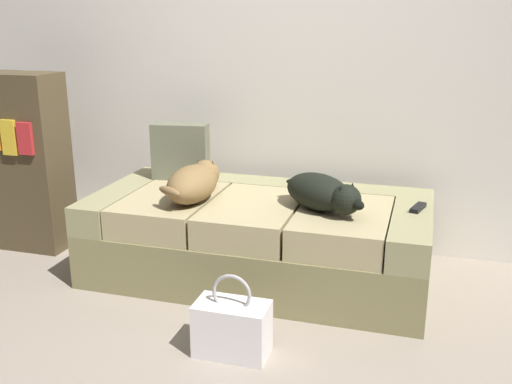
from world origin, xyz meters
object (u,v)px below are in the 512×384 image
tv_remote (418,208)px  handbag (232,328)px  dog_tan (195,182)px  bookshelf (21,161)px  throw_pillow (180,152)px  couch (259,238)px  dog_dark (323,193)px

tv_remote → handbag: tv_remote is taller
dog_tan → bookshelf: bookshelf is taller
dog_tan → throw_pillow: (-0.24, 0.37, 0.07)m
bookshelf → couch: bearing=-1.3°
dog_tan → tv_remote: size_ratio=3.80×
dog_dark → bookshelf: bearing=175.8°
tv_remote → throw_pillow: size_ratio=0.44×
couch → throw_pillow: throw_pillow is taller
tv_remote → bookshelf: 2.41m
dog_dark → handbag: size_ratio=1.32×
bookshelf → throw_pillow: bearing=12.6°
throw_pillow → handbag: (0.69, -1.07, -0.51)m
couch → dog_tan: (-0.33, -0.12, 0.33)m
couch → dog_dark: 0.51m
bookshelf → dog_tan: bearing=-7.2°
dog_tan → throw_pillow: 0.45m
dog_dark → handbag: dog_dark is taller
couch → dog_dark: bearing=-16.0°
dog_tan → bookshelf: 1.24m
dog_dark → bookshelf: 1.94m
dog_dark → bookshelf: size_ratio=0.45×
dog_dark → throw_pillow: 1.02m
handbag → throw_pillow: bearing=122.9°
throw_pillow → tv_remote: bearing=-8.5°
throw_pillow → bookshelf: (-0.98, -0.22, -0.08)m
throw_pillow → bookshelf: bearing=-167.4°
dog_tan → bookshelf: (-1.23, 0.15, -0.01)m
couch → tv_remote: tv_remote is taller
couch → tv_remote: 0.88m
throw_pillow → couch: bearing=-24.0°
couch → handbag: 0.83m
dog_tan → dog_dark: (0.70, 0.01, -0.00)m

